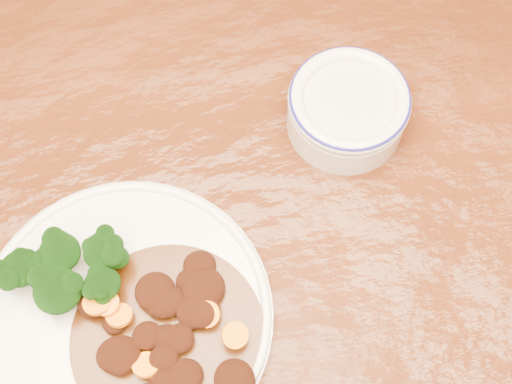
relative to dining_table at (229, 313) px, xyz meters
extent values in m
cube|color=#4F210E|center=(0.00, 0.00, 0.06)|extent=(1.50, 0.91, 0.04)
cylinder|color=white|center=(-0.10, 0.00, 0.09)|extent=(0.30, 0.30, 0.01)
torus|color=white|center=(-0.10, 0.00, 0.09)|extent=(0.29, 0.29, 0.01)
cylinder|color=#75994F|center=(-0.15, 0.07, 0.10)|extent=(0.01, 0.01, 0.02)
ellipsoid|color=black|center=(-0.15, 0.07, 0.12)|extent=(0.04, 0.04, 0.03)
cylinder|color=#75994F|center=(-0.12, 0.03, 0.10)|extent=(0.01, 0.01, 0.02)
ellipsoid|color=black|center=(-0.12, 0.03, 0.12)|extent=(0.04, 0.04, 0.03)
cylinder|color=#75994F|center=(-0.16, 0.03, 0.10)|extent=(0.01, 0.01, 0.02)
ellipsoid|color=black|center=(-0.16, 0.03, 0.13)|extent=(0.05, 0.05, 0.04)
cylinder|color=#75994F|center=(-0.11, 0.06, 0.10)|extent=(0.01, 0.01, 0.02)
ellipsoid|color=black|center=(-0.11, 0.06, 0.12)|extent=(0.04, 0.04, 0.03)
cylinder|color=#75994F|center=(-0.19, 0.07, 0.10)|extent=(0.01, 0.01, 0.02)
ellipsoid|color=black|center=(-0.19, 0.07, 0.12)|extent=(0.04, 0.04, 0.03)
cylinder|color=#3F1C06|center=(-0.07, -0.03, 0.10)|extent=(0.19, 0.19, 0.00)
ellipsoid|color=black|center=(-0.03, -0.02, 0.11)|extent=(0.04, 0.03, 0.02)
ellipsoid|color=black|center=(-0.07, 0.01, 0.11)|extent=(0.04, 0.04, 0.02)
ellipsoid|color=black|center=(-0.02, 0.00, 0.11)|extent=(0.04, 0.04, 0.02)
ellipsoid|color=black|center=(-0.08, -0.07, 0.10)|extent=(0.03, 0.03, 0.01)
ellipsoid|color=black|center=(-0.11, 0.00, 0.10)|extent=(0.03, 0.02, 0.01)
ellipsoid|color=black|center=(-0.06, -0.04, 0.11)|extent=(0.03, 0.03, 0.01)
ellipsoid|color=black|center=(-0.08, -0.05, 0.11)|extent=(0.03, 0.03, 0.01)
ellipsoid|color=black|center=(-0.09, -0.03, 0.11)|extent=(0.03, 0.03, 0.01)
ellipsoid|color=black|center=(-0.08, -0.08, 0.11)|extent=(0.03, 0.02, 0.01)
ellipsoid|color=black|center=(-0.03, 0.02, 0.10)|extent=(0.03, 0.03, 0.01)
ellipsoid|color=black|center=(-0.06, 0.00, 0.11)|extent=(0.04, 0.03, 0.02)
ellipsoid|color=black|center=(-0.02, -0.09, 0.11)|extent=(0.04, 0.04, 0.02)
ellipsoid|color=black|center=(-0.13, 0.02, 0.11)|extent=(0.04, 0.03, 0.02)
ellipsoid|color=black|center=(-0.12, -0.05, 0.11)|extent=(0.03, 0.02, 0.01)
ellipsoid|color=black|center=(-0.04, -0.02, 0.11)|extent=(0.03, 0.04, 0.02)
ellipsoid|color=black|center=(-0.07, -0.03, 0.11)|extent=(0.03, 0.02, 0.01)
ellipsoid|color=black|center=(-0.06, -0.07, 0.10)|extent=(0.04, 0.03, 0.02)
ellipsoid|color=black|center=(-0.12, -0.04, 0.11)|extent=(0.04, 0.04, 0.02)
ellipsoid|color=black|center=(-0.02, 0.03, 0.10)|extent=(0.03, 0.03, 0.02)
cylinder|color=orange|center=(-0.03, -0.02, 0.11)|extent=(0.04, 0.04, 0.02)
cylinder|color=orange|center=(-0.12, 0.01, 0.11)|extent=(0.03, 0.03, 0.01)
cylinder|color=orange|center=(-0.13, 0.01, 0.12)|extent=(0.03, 0.03, 0.01)
cylinder|color=orange|center=(-0.11, 0.00, 0.11)|extent=(0.04, 0.03, 0.01)
cylinder|color=orange|center=(-0.09, -0.05, 0.11)|extent=(0.04, 0.04, 0.01)
cylinder|color=orange|center=(0.00, -0.05, 0.12)|extent=(0.03, 0.03, 0.02)
cylinder|color=silver|center=(0.18, 0.16, 0.10)|extent=(0.13, 0.13, 0.04)
cylinder|color=silver|center=(0.18, 0.16, 0.13)|extent=(0.10, 0.10, 0.01)
torus|color=silver|center=(0.18, 0.16, 0.13)|extent=(0.13, 0.13, 0.02)
torus|color=navy|center=(0.18, 0.16, 0.14)|extent=(0.13, 0.13, 0.01)
camera|label=1|loc=(-0.03, -0.20, 0.79)|focal=50.00mm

